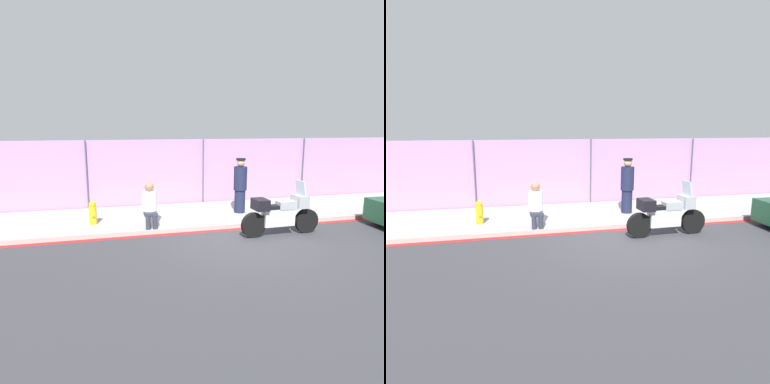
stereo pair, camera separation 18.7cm
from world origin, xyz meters
TOP-DOWN VIEW (x-y plane):
  - ground_plane at (0.00, 0.00)m, footprint 120.00×120.00m
  - sidewalk at (0.00, 2.51)m, footprint 31.44×3.18m
  - curb_paint_stripe at (0.00, 0.84)m, footprint 31.44×0.18m
  - storefront_fence at (-0.00, 4.19)m, footprint 29.87×0.17m
  - motorcycle at (1.08, 0.04)m, footprint 2.33×0.52m
  - officer_standing at (0.78, 2.26)m, footprint 0.44×0.44m
  - person_seated_on_curb at (-2.37, 1.39)m, footprint 0.43×0.69m
  - fire_hydrant at (-4.00, 1.96)m, footprint 0.22×0.27m

SIDE VIEW (x-z plane):
  - ground_plane at x=0.00m, z-range 0.00..0.00m
  - curb_paint_stripe at x=0.00m, z-range 0.00..0.01m
  - sidewalk at x=0.00m, z-range 0.00..0.13m
  - fire_hydrant at x=-4.00m, z-range 0.12..0.83m
  - motorcycle at x=1.08m, z-range -0.15..1.38m
  - person_seated_on_curb at x=-2.37m, z-range 0.18..1.48m
  - officer_standing at x=0.78m, z-range 0.14..1.98m
  - storefront_fence at x=0.00m, z-range 0.00..2.53m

